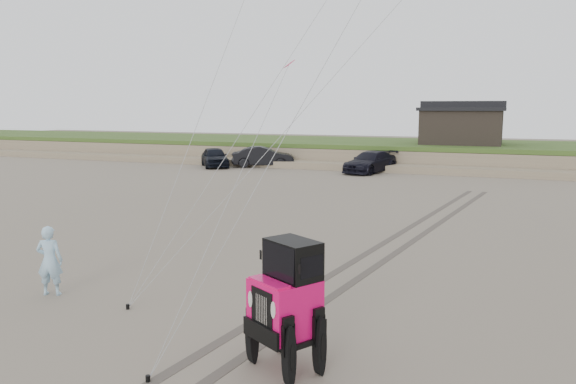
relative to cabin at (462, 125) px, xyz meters
name	(u,v)px	position (x,y,z in m)	size (l,w,h in m)	color
ground	(201,337)	(-2.00, -37.00, -3.24)	(160.00, 160.00, 0.00)	#6B6054
dune_ridge	(436,154)	(-2.00, 0.50, -2.42)	(160.00, 14.25, 1.73)	#7A6B54
cabin	(462,125)	(0.00, 0.00, 0.00)	(6.40, 5.40, 3.35)	black
truck_a	(215,157)	(-17.69, -8.11, -2.47)	(1.80, 4.48, 1.53)	black
truck_b	(263,157)	(-14.15, -6.79, -2.45)	(1.67, 4.78, 1.58)	black
truck_c	(370,162)	(-5.54, -7.41, -2.49)	(2.10, 5.16, 1.50)	black
jeep	(285,319)	(0.10, -37.66, -2.31)	(2.16, 5.00, 1.86)	#E30A5C
man	(50,261)	(-6.79, -36.10, -2.36)	(0.64, 0.42, 1.75)	#8EC8DC
stake_main	(128,307)	(-4.39, -36.24, -3.18)	(0.08, 0.08, 0.12)	black
stake_aux	(148,379)	(-1.88, -38.98, -3.18)	(0.08, 0.08, 0.12)	black
tire_tracks	(383,252)	(0.00, -29.00, -3.23)	(5.22, 29.74, 0.01)	#4C443D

